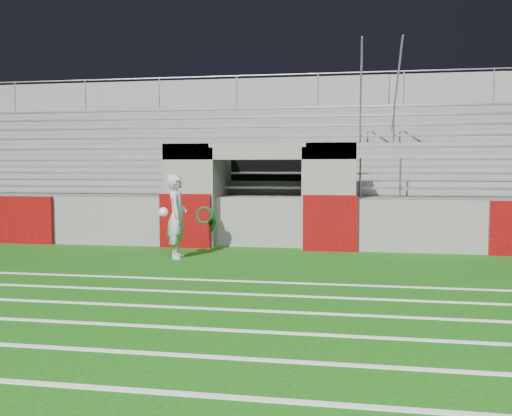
# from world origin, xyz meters

# --- Properties ---
(ground) EXTENTS (90.00, 90.00, 0.00)m
(ground) POSITION_xyz_m (0.00, 0.00, 0.00)
(ground) COLOR #144F0D
(ground) RESTS_ON ground
(field_markings) EXTENTS (28.00, 8.09, 0.01)m
(field_markings) POSITION_xyz_m (0.00, -5.00, 0.01)
(field_markings) COLOR white
(field_markings) RESTS_ON ground
(stadium_structure) EXTENTS (26.00, 8.48, 5.42)m
(stadium_structure) POSITION_xyz_m (0.00, 7.97, 1.49)
(stadium_structure) COLOR slate
(stadium_structure) RESTS_ON ground
(goalkeeper_with_ball) EXTENTS (0.67, 0.75, 1.86)m
(goalkeeper_with_ball) POSITION_xyz_m (-1.49, 1.30, 0.93)
(goalkeeper_with_ball) COLOR #A9AEB3
(goalkeeper_with_ball) RESTS_ON ground
(hose_coil) EXTENTS (0.57, 0.15, 0.65)m
(hose_coil) POSITION_xyz_m (-1.28, 2.93, 0.74)
(hose_coil) COLOR #0D4410
(hose_coil) RESTS_ON ground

